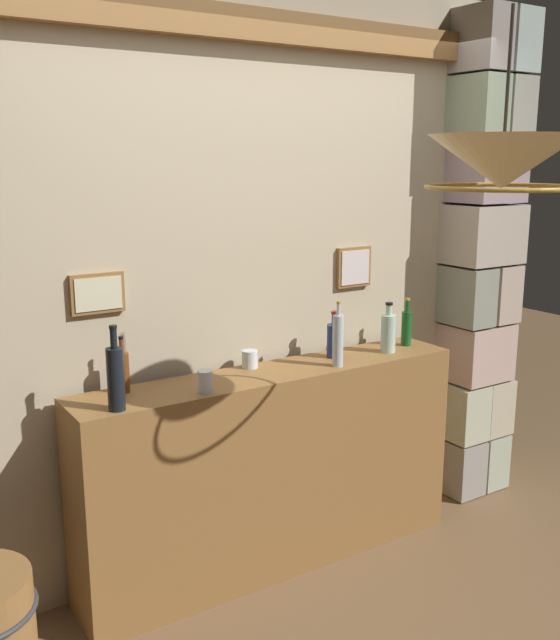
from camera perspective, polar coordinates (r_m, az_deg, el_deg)
The scene contains 12 objects.
panelled_rear_partition at distance 3.40m, azimuth -2.68°, elevation 4.51°, with size 3.37×0.15×2.74m.
stone_pillar at distance 4.20m, azimuth 15.33°, elevation 4.15°, with size 0.41×0.35×2.67m.
bar_shelf_unit at distance 3.47m, azimuth -0.46°, elevation -11.73°, with size 1.91×0.33×0.97m, color olive.
liquor_bottle_brandy at distance 3.64m, azimuth 8.56°, elevation -0.95°, with size 0.08×0.08×0.25m.
liquor_bottle_bourbon at distance 3.36m, azimuth 4.61°, elevation -1.58°, with size 0.05×0.05×0.31m.
liquor_bottle_sherry at distance 3.52m, azimuth 4.34°, elevation -1.53°, with size 0.08×0.08×0.23m.
liquor_bottle_rum at distance 3.79m, azimuth 9.99°, elevation -0.56°, with size 0.05×0.05×0.25m.
liquor_bottle_port at distance 3.06m, azimuth -12.36°, elevation -4.01°, with size 0.06×0.06×0.24m.
liquor_bottle_vodka at distance 2.84m, azimuth -12.89°, elevation -4.42°, with size 0.07×0.07×0.34m.
glass_tumbler_rocks at distance 3.01m, azimuth -5.94°, elevation -4.89°, with size 0.06×0.06×0.10m.
glass_tumbler_highball at distance 3.35m, azimuth -2.41°, elevation -3.11°, with size 0.07×0.07×0.08m.
pendant_lamp at distance 2.63m, azimuth 17.21°, elevation 11.73°, with size 0.52×0.52×0.60m.
Camera 1 is at (-1.69, -1.82, 1.92)m, focal length 40.43 mm.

